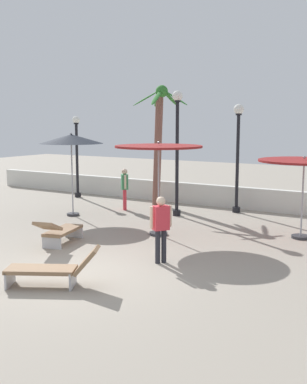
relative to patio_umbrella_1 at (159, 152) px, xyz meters
name	(u,v)px	position (x,y,z in m)	size (l,w,h in m)	color
ground_plane	(77,273)	(0.28, -4.01, -2.45)	(56.00, 56.00, 0.00)	#9E9384
boundary_wall	(235,197)	(0.28, 5.32, -2.03)	(25.20, 0.30, 0.84)	silver
patio_umbrella_1	(159,152)	(0.00, 0.00, 0.00)	(2.53, 2.53, 2.76)	#333338
patio_umbrella_2	(71,140)	(-4.09, 0.91, 0.24)	(2.23, 2.23, 2.94)	#333338
patio_umbrella_3	(304,165)	(3.70, 1.79, -0.35)	(2.54, 2.54, 2.37)	#333338
palm_tree_1	(159,132)	(-2.60, 4.39, 0.46)	(2.14, 2.27, 4.72)	brown
lamp_post_0	(238,146)	(0.65, 4.50, -0.01)	(0.37, 0.37, 3.94)	black
lamp_post_1	(77,151)	(-6.68, 4.19, -0.43)	(0.32, 0.32, 3.55)	black
lamp_post_2	(177,140)	(-0.94, 2.83, 0.23)	(0.37, 0.37, 4.37)	black
lounge_chair_1	(59,230)	(-1.71, -2.39, -2.04)	(1.00, 1.92, 0.81)	#B7B7BC
lounge_chair_2	(53,268)	(0.45, -4.91, -2.06)	(1.92, 1.38, 0.83)	#B7B7BC
guest_0	(161,223)	(1.48, -2.38, -1.48)	(0.40, 0.48, 1.60)	#26262D
guest_1	(125,185)	(-3.14, 2.76, -1.50)	(0.42, 0.44, 1.57)	#D8333F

